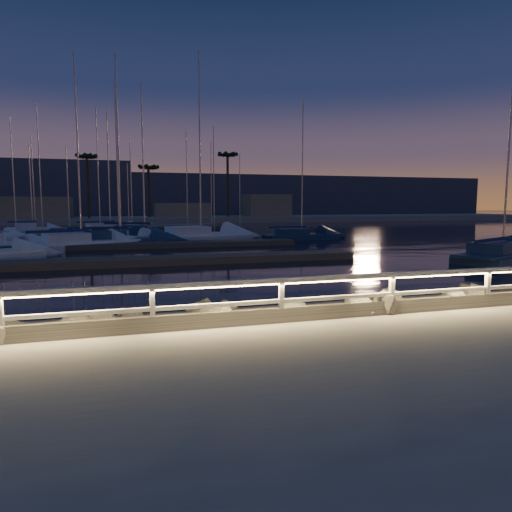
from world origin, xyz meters
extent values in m
plane|color=#A5A095|center=(0.00, 0.00, 0.00)|extent=(400.00, 400.00, 0.00)
cube|color=#A5A095|center=(0.00, -2.50, -0.10)|extent=(240.00, 5.00, 0.20)
cube|color=slate|center=(0.00, 1.50, -0.30)|extent=(240.00, 3.45, 1.29)
plane|color=black|center=(0.00, 80.00, -0.60)|extent=(320.00, 320.00, 0.00)
plane|color=black|center=(0.00, 0.00, -1.20)|extent=(400.00, 400.00, 0.00)
cube|color=silver|center=(-5.00, 0.00, 0.50)|extent=(0.11, 0.11, 1.00)
cube|color=silver|center=(-2.00, 0.00, 0.50)|extent=(0.11, 0.11, 1.00)
cube|color=silver|center=(1.00, 0.00, 0.50)|extent=(0.11, 0.11, 1.00)
cube|color=silver|center=(4.00, 0.00, 0.50)|extent=(0.11, 0.11, 1.00)
cube|color=silver|center=(7.00, 0.00, 0.50)|extent=(0.11, 0.11, 1.00)
cube|color=silver|center=(0.00, 0.00, 1.00)|extent=(44.00, 0.12, 0.12)
cube|color=silver|center=(0.00, 0.00, 0.50)|extent=(44.00, 0.09, 0.09)
cube|color=#F9D270|center=(0.00, -0.02, 0.92)|extent=(44.00, 0.04, 0.03)
sphere|color=slate|center=(4.00, 0.23, 0.05)|extent=(1.02, 1.02, 1.02)
sphere|color=slate|center=(6.08, 2.20, -0.36)|extent=(0.92, 0.92, 0.92)
sphere|color=slate|center=(6.72, 1.01, -0.11)|extent=(0.84, 0.84, 0.84)
cube|color=#564F47|center=(0.00, 16.00, -0.40)|extent=(22.00, 2.00, 0.40)
cube|color=#564F47|center=(0.00, 26.00, -0.40)|extent=(22.00, 2.00, 0.40)
cube|color=#564F47|center=(0.00, 38.00, -0.40)|extent=(22.00, 2.00, 0.40)
cube|color=#564F47|center=(0.00, 50.00, -0.40)|extent=(22.00, 2.00, 0.40)
cube|color=#A5A095|center=(0.00, 74.00, -0.20)|extent=(160.00, 14.00, 1.20)
cube|color=gray|center=(-18.00, 74.00, 1.80)|extent=(14.00, 8.00, 4.00)
cube|color=gray|center=(8.00, 75.00, 1.30)|extent=(10.00, 6.00, 3.00)
cube|color=gray|center=(24.00, 74.00, 2.10)|extent=(8.00, 7.00, 4.60)
cylinder|color=#4E3B24|center=(-8.00, 72.00, 5.65)|extent=(0.44, 0.44, 10.50)
cylinder|color=#4E3B24|center=(2.00, 73.00, 4.90)|extent=(0.44, 0.44, 9.00)
cylinder|color=#4E3B24|center=(16.00, 72.00, 6.15)|extent=(0.44, 0.44, 11.50)
cube|color=#3A445A|center=(0.00, 130.00, 4.00)|extent=(220.00, 30.00, 14.00)
cube|color=white|center=(-11.28, 27.13, -0.45)|extent=(6.91, 3.39, 0.56)
cube|color=white|center=(-11.28, 27.13, -0.09)|extent=(7.39, 3.16, 0.15)
cube|color=white|center=(-5.62, 26.82, -0.45)|extent=(8.31, 5.40, 0.57)
cube|color=white|center=(-5.62, 26.82, -0.09)|extent=(8.77, 5.28, 0.16)
cube|color=white|center=(-6.64, 26.41, 0.27)|extent=(3.59, 2.98, 0.67)
cylinder|color=#A9A9AE|center=(-5.62, 26.82, 6.87)|extent=(0.12, 0.12, 13.71)
cylinder|color=#A9A9AE|center=(-7.15, 26.20, 0.79)|extent=(4.61, 1.93, 0.08)
cube|color=navy|center=(19.38, 12.00, -0.45)|extent=(8.42, 5.80, 0.54)
cube|color=navy|center=(19.38, 12.00, -0.11)|extent=(8.86, 5.72, 0.15)
cube|color=navy|center=(18.36, 11.53, 0.24)|extent=(3.68, 3.14, 0.64)
cylinder|color=#A9A9AE|center=(19.38, 12.00, 6.97)|extent=(0.12, 0.12, 13.95)
cylinder|color=#A9A9AE|center=(17.86, 11.30, 0.72)|extent=(4.59, 2.18, 0.08)
cube|color=white|center=(-2.86, 29.63, -0.45)|extent=(7.70, 5.22, 0.57)
cube|color=white|center=(-2.86, 29.63, -0.09)|extent=(8.11, 5.13, 0.16)
cube|color=white|center=(-3.79, 29.21, 0.28)|extent=(3.35, 2.84, 0.68)
cylinder|color=#A9A9AE|center=(-2.86, 29.63, 6.39)|extent=(0.12, 0.12, 12.74)
cylinder|color=#A9A9AE|center=(-4.26, 29.01, 0.80)|extent=(4.22, 1.94, 0.08)
cube|color=navy|center=(-2.75, 28.62, -0.45)|extent=(8.33, 2.84, 0.60)
cube|color=navy|center=(-2.75, 28.62, -0.07)|extent=(9.01, 2.44, 0.16)
cube|color=navy|center=(-3.90, 28.63, 0.31)|extent=(3.25, 2.10, 0.71)
cylinder|color=#A9A9AE|center=(-2.75, 28.62, 7.24)|extent=(0.13, 0.13, 14.41)
cylinder|color=#A9A9AE|center=(-4.48, 28.64, 0.86)|extent=(5.19, 0.14, 0.09)
cube|color=navy|center=(13.80, 30.47, -0.45)|extent=(7.43, 3.18, 0.48)
cube|color=navy|center=(13.80, 30.47, -0.14)|extent=(7.99, 2.89, 0.13)
cube|color=navy|center=(12.81, 30.36, 0.16)|extent=(2.99, 2.10, 0.57)
cylinder|color=#A9A9AE|center=(13.80, 30.47, 6.21)|extent=(0.11, 0.11, 12.52)
cylinder|color=#A9A9AE|center=(12.31, 30.30, 0.60)|extent=(4.49, 0.57, 0.07)
cube|color=navy|center=(-0.55, 35.18, -0.45)|extent=(8.42, 4.75, 0.62)
cube|color=navy|center=(-0.55, 35.18, -0.05)|extent=(8.96, 4.54, 0.17)
cube|color=navy|center=(-1.62, 35.48, 0.34)|extent=(3.54, 2.77, 0.74)
cylinder|color=#A9A9AE|center=(-0.55, 35.18, 7.01)|extent=(0.14, 0.14, 13.89)
cylinder|color=#A9A9AE|center=(-2.16, 35.63, 0.91)|extent=(4.84, 1.45, 0.09)
cube|color=white|center=(-3.95, 44.94, -0.45)|extent=(7.99, 4.85, 0.55)
cube|color=white|center=(-3.95, 44.94, -0.10)|extent=(8.47, 4.69, 0.15)
cube|color=white|center=(-4.95, 44.60, 0.25)|extent=(3.40, 2.75, 0.65)
cylinder|color=#A9A9AE|center=(-3.95, 44.94, 6.58)|extent=(0.12, 0.12, 13.16)
cylinder|color=#A9A9AE|center=(-5.44, 44.43, 0.74)|extent=(4.51, 1.61, 0.08)
cube|color=white|center=(4.37, 32.02, -0.45)|extent=(9.87, 5.56, 0.63)
cube|color=white|center=(4.37, 32.02, -0.05)|extent=(10.50, 5.32, 0.17)
cube|color=white|center=(3.12, 31.66, 0.35)|extent=(4.15, 3.25, 0.74)
cylinder|color=#A9A9AE|center=(4.37, 32.02, 8.20)|extent=(0.14, 0.14, 16.28)
cylinder|color=#A9A9AE|center=(2.49, 31.49, 0.92)|extent=(5.66, 1.68, 0.09)
cube|color=white|center=(-13.16, 51.13, -0.45)|extent=(5.72, 2.13, 0.48)
cube|color=white|center=(-13.16, 51.13, -0.15)|extent=(6.18, 1.86, 0.13)
cube|color=white|center=(-13.94, 51.09, 0.16)|extent=(2.25, 1.51, 0.57)
cylinder|color=#A9A9AE|center=(-13.16, 51.13, 4.84)|extent=(0.10, 0.10, 9.80)
cylinder|color=#A9A9AE|center=(-14.34, 51.08, 0.60)|extent=(3.53, 0.22, 0.07)
camera|label=1|loc=(-2.56, -10.06, 2.81)|focal=32.00mm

